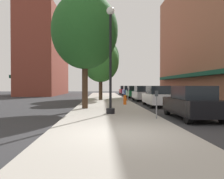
{
  "coord_description": "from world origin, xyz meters",
  "views": [
    {
      "loc": [
        -0.54,
        -7.59,
        1.66
      ],
      "look_at": [
        0.57,
        16.49,
        1.28
      ],
      "focal_mm": 37.65,
      "sensor_mm": 36.0,
      "label": 1
    }
  ],
  "objects_px": {
    "lamppost": "(110,58)",
    "car_blue": "(129,91)",
    "tree_far": "(85,31)",
    "tree_mid": "(101,61)",
    "parking_meter_near": "(157,101)",
    "fire_hydrant": "(125,100)",
    "car_silver": "(143,94)",
    "car_black": "(192,103)",
    "tree_near": "(101,58)",
    "car_white": "(158,96)",
    "car_green": "(134,92)",
    "parking_meter_far": "(128,93)",
    "car_red": "(124,90)"
  },
  "relations": [
    {
      "from": "lamppost",
      "to": "fire_hydrant",
      "type": "xyz_separation_m",
      "value": [
        1.44,
        6.22,
        -2.68
      ]
    },
    {
      "from": "fire_hydrant",
      "to": "tree_far",
      "type": "relative_size",
      "value": 0.1
    },
    {
      "from": "fire_hydrant",
      "to": "car_blue",
      "type": "bearing_deg",
      "value": 82.46
    },
    {
      "from": "lamppost",
      "to": "car_silver",
      "type": "bearing_deg",
      "value": 72.29
    },
    {
      "from": "car_blue",
      "to": "car_green",
      "type": "bearing_deg",
      "value": -91.65
    },
    {
      "from": "parking_meter_far",
      "to": "car_blue",
      "type": "relative_size",
      "value": 0.3
    },
    {
      "from": "tree_mid",
      "to": "car_green",
      "type": "bearing_deg",
      "value": 56.36
    },
    {
      "from": "tree_mid",
      "to": "car_silver",
      "type": "height_order",
      "value": "tree_mid"
    },
    {
      "from": "car_red",
      "to": "parking_meter_far",
      "type": "bearing_deg",
      "value": -94.51
    },
    {
      "from": "car_white",
      "to": "car_green",
      "type": "bearing_deg",
      "value": 87.83
    },
    {
      "from": "tree_far",
      "to": "tree_mid",
      "type": "bearing_deg",
      "value": 83.73
    },
    {
      "from": "car_white",
      "to": "parking_meter_far",
      "type": "bearing_deg",
      "value": 112.51
    },
    {
      "from": "parking_meter_far",
      "to": "tree_mid",
      "type": "xyz_separation_m",
      "value": [
        -2.66,
        2.76,
        3.4
      ]
    },
    {
      "from": "car_green",
      "to": "car_blue",
      "type": "relative_size",
      "value": 1.0
    },
    {
      "from": "tree_near",
      "to": "tree_far",
      "type": "height_order",
      "value": "tree_near"
    },
    {
      "from": "parking_meter_far",
      "to": "car_green",
      "type": "relative_size",
      "value": 0.3
    },
    {
      "from": "car_red",
      "to": "car_green",
      "type": "bearing_deg",
      "value": -89.68
    },
    {
      "from": "parking_meter_far",
      "to": "tree_near",
      "type": "xyz_separation_m",
      "value": [
        -2.64,
        8.21,
        4.37
      ]
    },
    {
      "from": "car_white",
      "to": "car_green",
      "type": "height_order",
      "value": "same"
    },
    {
      "from": "tree_far",
      "to": "parking_meter_far",
      "type": "bearing_deg",
      "value": 61.39
    },
    {
      "from": "parking_meter_near",
      "to": "car_white",
      "type": "bearing_deg",
      "value": 75.93
    },
    {
      "from": "car_silver",
      "to": "parking_meter_near",
      "type": "bearing_deg",
      "value": -99.22
    },
    {
      "from": "parking_meter_far",
      "to": "car_white",
      "type": "bearing_deg",
      "value": -65.32
    },
    {
      "from": "car_white",
      "to": "car_black",
      "type": "bearing_deg",
      "value": -92.17
    },
    {
      "from": "car_white",
      "to": "car_blue",
      "type": "relative_size",
      "value": 1.0
    },
    {
      "from": "car_blue",
      "to": "car_white",
      "type": "bearing_deg",
      "value": -91.65
    },
    {
      "from": "lamppost",
      "to": "parking_meter_near",
      "type": "bearing_deg",
      "value": -45.33
    },
    {
      "from": "tree_far",
      "to": "car_white",
      "type": "distance_m",
      "value": 7.71
    },
    {
      "from": "car_white",
      "to": "car_blue",
      "type": "bearing_deg",
      "value": 87.83
    },
    {
      "from": "lamppost",
      "to": "car_blue",
      "type": "relative_size",
      "value": 1.37
    },
    {
      "from": "tree_near",
      "to": "car_blue",
      "type": "xyz_separation_m",
      "value": [
        4.59,
        7.69,
        -4.51
      ]
    },
    {
      "from": "tree_far",
      "to": "car_green",
      "type": "xyz_separation_m",
      "value": [
        5.66,
        16.48,
        -4.58
      ]
    },
    {
      "from": "parking_meter_far",
      "to": "car_red",
      "type": "xyz_separation_m",
      "value": [
        1.95,
        23.1,
        -0.14
      ]
    },
    {
      "from": "tree_near",
      "to": "car_silver",
      "type": "xyz_separation_m",
      "value": [
        4.59,
        -5.51,
        -4.51
      ]
    },
    {
      "from": "car_white",
      "to": "car_red",
      "type": "bearing_deg",
      "value": 87.83
    },
    {
      "from": "parking_meter_near",
      "to": "car_red",
      "type": "xyz_separation_m",
      "value": [
        1.95,
        35.13,
        -0.14
      ]
    },
    {
      "from": "fire_hydrant",
      "to": "car_white",
      "type": "distance_m",
      "value": 2.67
    },
    {
      "from": "tree_mid",
      "to": "car_green",
      "type": "distance_m",
      "value": 9.04
    },
    {
      "from": "tree_near",
      "to": "tree_far",
      "type": "distance_m",
      "value": 15.05
    },
    {
      "from": "tree_near",
      "to": "car_green",
      "type": "xyz_separation_m",
      "value": [
        4.59,
        1.47,
        -4.51
      ]
    },
    {
      "from": "tree_near",
      "to": "car_red",
      "type": "bearing_deg",
      "value": 72.88
    },
    {
      "from": "fire_hydrant",
      "to": "tree_far",
      "type": "height_order",
      "value": "tree_far"
    },
    {
      "from": "fire_hydrant",
      "to": "car_green",
      "type": "relative_size",
      "value": 0.18
    },
    {
      "from": "parking_meter_far",
      "to": "tree_near",
      "type": "bearing_deg",
      "value": 107.8
    },
    {
      "from": "parking_meter_near",
      "to": "tree_far",
      "type": "bearing_deg",
      "value": 125.34
    },
    {
      "from": "tree_near",
      "to": "car_black",
      "type": "relative_size",
      "value": 1.86
    },
    {
      "from": "lamppost",
      "to": "fire_hydrant",
      "type": "distance_m",
      "value": 6.92
    },
    {
      "from": "parking_meter_near",
      "to": "car_silver",
      "type": "bearing_deg",
      "value": 82.46
    },
    {
      "from": "parking_meter_near",
      "to": "car_red",
      "type": "height_order",
      "value": "car_red"
    },
    {
      "from": "lamppost",
      "to": "car_black",
      "type": "height_order",
      "value": "lamppost"
    }
  ]
}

